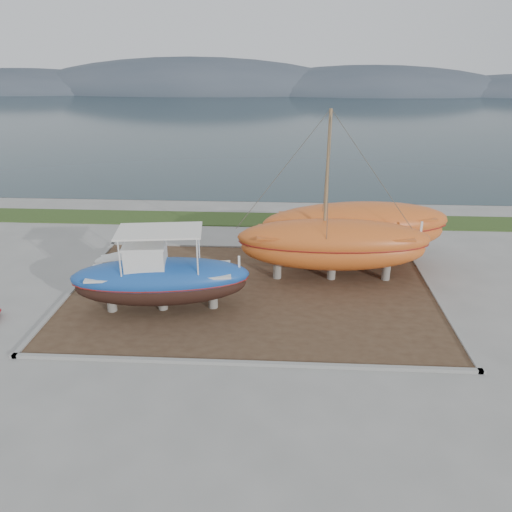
# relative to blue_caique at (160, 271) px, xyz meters

# --- Properties ---
(ground) EXTENTS (140.00, 140.00, 0.00)m
(ground) POSITION_rel_blue_caique_xyz_m (4.07, -2.08, -2.02)
(ground) COLOR gray
(ground) RESTS_ON ground
(dirt_patch) EXTENTS (18.00, 12.00, 0.06)m
(dirt_patch) POSITION_rel_blue_caique_xyz_m (4.07, 1.92, -1.99)
(dirt_patch) COLOR #422D1E
(dirt_patch) RESTS_ON ground
(curb_frame) EXTENTS (18.60, 12.60, 0.15)m
(curb_frame) POSITION_rel_blue_caique_xyz_m (4.07, 1.92, -1.95)
(curb_frame) COLOR gray
(curb_frame) RESTS_ON ground
(grass_strip) EXTENTS (44.00, 3.00, 0.08)m
(grass_strip) POSITION_rel_blue_caique_xyz_m (4.07, 13.42, -1.98)
(grass_strip) COLOR #284219
(grass_strip) RESTS_ON ground
(sea) EXTENTS (260.00, 100.00, 0.04)m
(sea) POSITION_rel_blue_caique_xyz_m (4.07, 67.92, -2.02)
(sea) COLOR #1A2D34
(sea) RESTS_ON ground
(mountain_ridge) EXTENTS (200.00, 36.00, 20.00)m
(mountain_ridge) POSITION_rel_blue_caique_xyz_m (4.07, 122.92, -2.02)
(mountain_ridge) COLOR #333D49
(mountain_ridge) RESTS_ON ground
(blue_caique) EXTENTS (8.41, 3.56, 3.93)m
(blue_caique) POSITION_rel_blue_caique_xyz_m (0.00, 0.00, 0.00)
(blue_caique) COLOR #1A4DA4
(blue_caique) RESTS_ON dirt_patch
(white_dinghy) EXTENTS (4.06, 2.87, 1.14)m
(white_dinghy) POSITION_rel_blue_caique_xyz_m (-2.69, 4.10, -1.39)
(white_dinghy) COLOR silver
(white_dinghy) RESTS_ON dirt_patch
(orange_sailboat) EXTENTS (10.01, 3.15, 8.74)m
(orange_sailboat) POSITION_rel_blue_caique_xyz_m (8.17, 3.80, 2.41)
(orange_sailboat) COLOR #C6561E
(orange_sailboat) RESTS_ON dirt_patch
(orange_bare_hull) EXTENTS (10.90, 4.83, 3.45)m
(orange_bare_hull) POSITION_rel_blue_caique_xyz_m (9.59, 5.94, -0.24)
(orange_bare_hull) COLOR #C6561E
(orange_bare_hull) RESTS_ON dirt_patch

